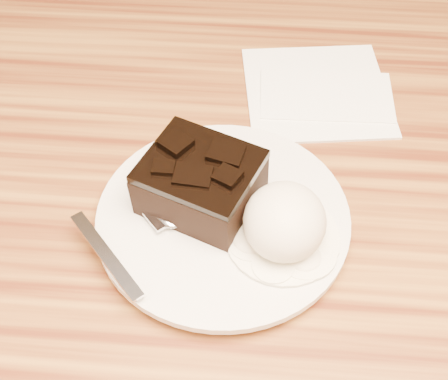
# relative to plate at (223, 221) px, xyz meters

# --- Properties ---
(plate) EXTENTS (0.22, 0.22, 0.02)m
(plate) POSITION_rel_plate_xyz_m (0.00, 0.00, 0.00)
(plate) COLOR silver
(plate) RESTS_ON dining_table
(brownie) EXTENTS (0.12, 0.11, 0.04)m
(brownie) POSITION_rel_plate_xyz_m (-0.02, 0.01, 0.03)
(brownie) COLOR black
(brownie) RESTS_ON plate
(ice_cream_scoop) EXTENTS (0.07, 0.07, 0.06)m
(ice_cream_scoop) POSITION_rel_plate_xyz_m (0.05, -0.02, 0.03)
(ice_cream_scoop) COLOR white
(ice_cream_scoop) RESTS_ON plate
(melt_puddle) EXTENTS (0.10, 0.10, 0.00)m
(melt_puddle) POSITION_rel_plate_xyz_m (0.05, -0.02, 0.01)
(melt_puddle) COLOR white
(melt_puddle) RESTS_ON plate
(spoon) EXTENTS (0.12, 0.13, 0.01)m
(spoon) POSITION_rel_plate_xyz_m (-0.05, -0.01, 0.01)
(spoon) COLOR silver
(spoon) RESTS_ON plate
(napkin) EXTENTS (0.17, 0.17, 0.01)m
(napkin) POSITION_rel_plate_xyz_m (0.09, 0.19, -0.01)
(napkin) COLOR white
(napkin) RESTS_ON dining_table
(crumb_a) EXTENTS (0.01, 0.01, 0.00)m
(crumb_a) POSITION_rel_plate_xyz_m (0.07, 0.01, 0.01)
(crumb_a) COLOR black
(crumb_a) RESTS_ON plate
(crumb_b) EXTENTS (0.01, 0.01, 0.00)m
(crumb_b) POSITION_rel_plate_xyz_m (0.02, 0.00, 0.01)
(crumb_b) COLOR black
(crumb_b) RESTS_ON plate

